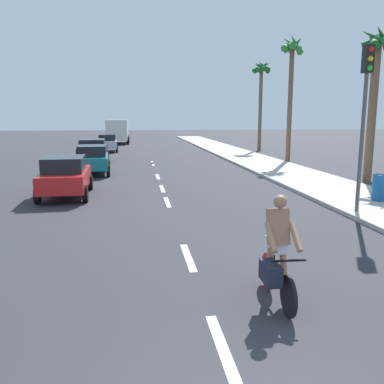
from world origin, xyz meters
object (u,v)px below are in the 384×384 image
(cyclist, at_px, (276,255))
(trash_bin_near, at_px, (381,188))
(palm_tree_distant, at_px, (261,78))
(parked_car_teal, at_px, (92,159))
(parked_car_red, at_px, (65,175))
(palm_tree_far, at_px, (292,62))
(traffic_signal, at_px, (365,99))
(delivery_truck, at_px, (117,131))
(parked_car_silver, at_px, (107,142))
(palm_tree_mid, at_px, (376,69))
(parked_car_black, at_px, (93,150))

(cyclist, relative_size, trash_bin_near, 1.97)
(cyclist, distance_m, palm_tree_distant, 32.17)
(parked_car_teal, distance_m, trash_bin_near, 14.51)
(parked_car_red, xyz_separation_m, palm_tree_far, (13.15, 10.72, 5.84))
(cyclist, xyz_separation_m, palm_tree_distant, (9.06, 30.34, 5.70))
(parked_car_teal, height_order, trash_bin_near, parked_car_teal)
(traffic_signal, bearing_deg, delivery_truck, 103.46)
(parked_car_silver, relative_size, trash_bin_near, 4.33)
(parked_car_red, xyz_separation_m, delivery_truck, (0.62, 33.01, 0.67))
(palm_tree_far, bearing_deg, traffic_signal, -103.07)
(palm_tree_far, bearing_deg, cyclist, -111.43)
(parked_car_red, xyz_separation_m, palm_tree_distant, (14.05, 20.27, 5.70))
(cyclist, relative_size, palm_tree_mid, 0.25)
(parked_car_red, bearing_deg, delivery_truck, 86.75)
(parked_car_black, bearing_deg, palm_tree_mid, -39.79)
(delivery_truck, distance_m, palm_tree_mid, 33.90)
(parked_car_red, xyz_separation_m, parked_car_silver, (0.18, 21.48, -0.00))
(parked_car_teal, relative_size, palm_tree_distant, 0.50)
(traffic_signal, bearing_deg, palm_tree_far, 76.93)
(parked_car_black, relative_size, palm_tree_mid, 0.62)
(delivery_truck, distance_m, palm_tree_far, 26.08)
(palm_tree_mid, relative_size, palm_tree_distant, 0.90)
(parked_car_silver, distance_m, traffic_signal, 27.80)
(parked_car_teal, bearing_deg, parked_car_red, -96.65)
(parked_car_silver, height_order, traffic_signal, traffic_signal)
(parked_car_black, relative_size, trash_bin_near, 4.93)
(parked_car_silver, relative_size, palm_tree_mid, 0.55)
(parked_car_teal, distance_m, traffic_signal, 14.61)
(cyclist, height_order, parked_car_black, cyclist)
(cyclist, relative_size, palm_tree_far, 0.21)
(palm_tree_distant, height_order, traffic_signal, palm_tree_distant)
(parked_car_red, height_order, delivery_truck, delivery_truck)
(delivery_truck, bearing_deg, parked_car_red, -91.30)
(palm_tree_far, relative_size, traffic_signal, 1.64)
(delivery_truck, bearing_deg, palm_tree_mid, -67.02)
(traffic_signal, bearing_deg, palm_tree_distant, 79.84)
(delivery_truck, relative_size, palm_tree_far, 0.73)
(delivery_truck, height_order, traffic_signal, traffic_signal)
(parked_car_silver, bearing_deg, palm_tree_mid, -57.90)
(delivery_truck, bearing_deg, cyclist, -84.43)
(cyclist, distance_m, parked_car_teal, 17.16)
(cyclist, height_order, traffic_signal, traffic_signal)
(parked_car_teal, distance_m, palm_tree_mid, 14.89)
(traffic_signal, xyz_separation_m, trash_bin_near, (1.72, 1.47, -3.00))
(parked_car_red, xyz_separation_m, traffic_signal, (9.61, -4.52, 2.77))
(parked_car_black, bearing_deg, delivery_truck, 85.56)
(cyclist, relative_size, traffic_signal, 0.35)
(traffic_signal, height_order, trash_bin_near, traffic_signal)
(delivery_truck, distance_m, palm_tree_distant, 19.18)
(parked_car_black, xyz_separation_m, trash_bin_near, (11.58, -16.08, -0.24))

